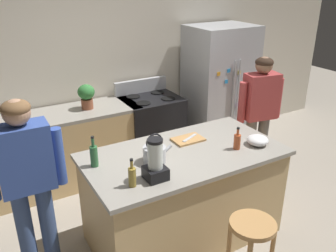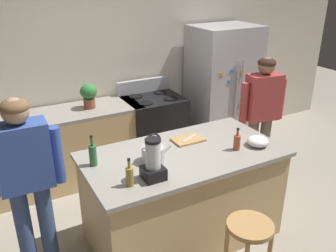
% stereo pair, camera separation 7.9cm
% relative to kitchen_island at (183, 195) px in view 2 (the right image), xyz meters
% --- Properties ---
extents(ground_plane, '(14.00, 14.00, 0.00)m').
position_rel_kitchen_island_xyz_m(ground_plane, '(0.00, 0.00, -0.47)').
color(ground_plane, '#9E9384').
extents(back_wall, '(8.00, 0.10, 2.70)m').
position_rel_kitchen_island_xyz_m(back_wall, '(0.00, 1.95, 0.88)').
color(back_wall, beige).
rests_on(back_wall, ground_plane).
extents(kitchen_island, '(1.83, 0.98, 0.93)m').
position_rel_kitchen_island_xyz_m(kitchen_island, '(0.00, 0.00, 0.00)').
color(kitchen_island, tan).
rests_on(kitchen_island, ground_plane).
extents(back_counter_run, '(2.00, 0.64, 0.93)m').
position_rel_kitchen_island_xyz_m(back_counter_run, '(-0.80, 1.55, -0.00)').
color(back_counter_run, tan).
rests_on(back_counter_run, ground_plane).
extents(refrigerator, '(0.90, 0.73, 1.79)m').
position_rel_kitchen_island_xyz_m(refrigerator, '(1.54, 1.50, 0.43)').
color(refrigerator, '#B7BABF').
rests_on(refrigerator, ground_plane).
extents(stove_range, '(0.76, 0.65, 1.11)m').
position_rel_kitchen_island_xyz_m(stove_range, '(0.44, 1.52, 0.01)').
color(stove_range, black).
rests_on(stove_range, ground_plane).
extents(person_by_island_left, '(0.59, 0.23, 1.62)m').
position_rel_kitchen_island_xyz_m(person_by_island_left, '(-1.33, 0.16, 0.52)').
color(person_by_island_left, '#384C7A').
rests_on(person_by_island_left, ground_plane).
extents(person_by_sink_right, '(0.60, 0.29, 1.56)m').
position_rel_kitchen_island_xyz_m(person_by_sink_right, '(1.41, 0.52, 0.47)').
color(person_by_sink_right, '#66605B').
rests_on(person_by_sink_right, ground_plane).
extents(bar_stool, '(0.36, 0.36, 0.69)m').
position_rel_kitchen_island_xyz_m(bar_stool, '(0.08, -0.85, 0.07)').
color(bar_stool, '#B7844C').
rests_on(bar_stool, ground_plane).
extents(potted_plant, '(0.20, 0.20, 0.30)m').
position_rel_kitchen_island_xyz_m(potted_plant, '(-0.40, 1.55, 0.64)').
color(potted_plant, brown).
rests_on(potted_plant, back_counter_run).
extents(blender_appliance, '(0.17, 0.17, 0.35)m').
position_rel_kitchen_island_xyz_m(blender_appliance, '(-0.44, -0.27, 0.61)').
color(blender_appliance, black).
rests_on(blender_appliance, kitchen_island).
extents(bottle_vinegar, '(0.06, 0.06, 0.24)m').
position_rel_kitchen_island_xyz_m(bottle_vinegar, '(-0.65, -0.27, 0.55)').
color(bottle_vinegar, olive).
rests_on(bottle_vinegar, kitchen_island).
extents(bottle_olive_oil, '(0.07, 0.07, 0.28)m').
position_rel_kitchen_island_xyz_m(bottle_olive_oil, '(-0.79, 0.17, 0.56)').
color(bottle_olive_oil, '#2D6638').
rests_on(bottle_olive_oil, kitchen_island).
extents(bottle_cooking_sauce, '(0.06, 0.06, 0.22)m').
position_rel_kitchen_island_xyz_m(bottle_cooking_sauce, '(0.46, -0.18, 0.54)').
color(bottle_cooking_sauce, '#B24C26').
rests_on(bottle_cooking_sauce, kitchen_island).
extents(mixing_bowl, '(0.21, 0.21, 0.09)m').
position_rel_kitchen_island_xyz_m(mixing_bowl, '(0.69, -0.21, 0.51)').
color(mixing_bowl, white).
rests_on(mixing_bowl, kitchen_island).
extents(tea_kettle, '(0.28, 0.20, 0.27)m').
position_rel_kitchen_island_xyz_m(tea_kettle, '(-0.32, -0.02, 0.54)').
color(tea_kettle, '#B7BABF').
rests_on(tea_kettle, kitchen_island).
extents(cutting_board, '(0.30, 0.20, 0.02)m').
position_rel_kitchen_island_xyz_m(cutting_board, '(0.17, 0.20, 0.47)').
color(cutting_board, '#B7844C').
rests_on(cutting_board, kitchen_island).
extents(chef_knife, '(0.21, 0.12, 0.01)m').
position_rel_kitchen_island_xyz_m(chef_knife, '(0.19, 0.20, 0.49)').
color(chef_knife, '#B7BABF').
rests_on(chef_knife, cutting_board).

